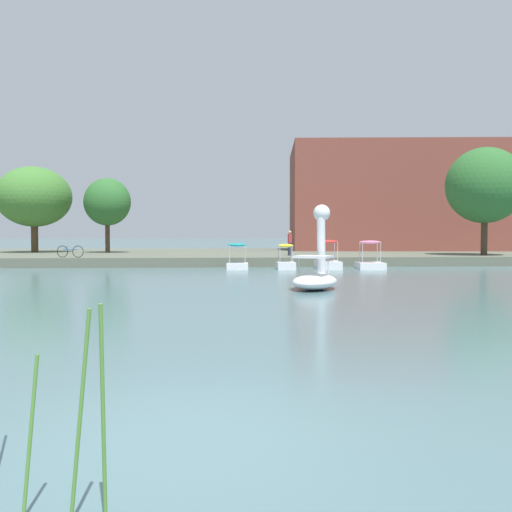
# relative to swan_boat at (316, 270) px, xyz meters

# --- Properties ---
(ground_plane) EXTENTS (569.56, 569.56, 0.00)m
(ground_plane) POSITION_rel_swan_boat_xyz_m (-3.88, -14.67, -0.68)
(ground_plane) COLOR slate
(shore_bank_far) EXTENTS (136.73, 23.09, 0.58)m
(shore_bank_far) POSITION_rel_swan_boat_xyz_m (-3.88, 25.36, -0.39)
(shore_bank_far) COLOR #5B6051
(shore_bank_far) RESTS_ON ground_plane
(swan_boat) EXTENTS (2.43, 2.90, 3.06)m
(swan_boat) POSITION_rel_swan_boat_xyz_m (0.00, 0.00, 0.00)
(swan_boat) COLOR white
(swan_boat) RESTS_ON ground_plane
(pedal_boat_teal) EXTENTS (1.26, 1.96, 1.47)m
(pedal_boat_teal) POSITION_rel_swan_boat_xyz_m (-2.35, 12.21, -0.24)
(pedal_boat_teal) COLOR white
(pedal_boat_teal) RESTS_ON ground_plane
(pedal_boat_yellow) EXTENTS (1.06, 2.01, 1.43)m
(pedal_boat_yellow) POSITION_rel_swan_boat_xyz_m (0.36, 11.84, -0.25)
(pedal_boat_yellow) COLOR white
(pedal_boat_yellow) RESTS_ON ground_plane
(pedal_boat_red) EXTENTS (1.38, 2.41, 1.65)m
(pedal_boat_red) POSITION_rel_swan_boat_xyz_m (2.78, 11.91, -0.22)
(pedal_boat_red) COLOR white
(pedal_boat_red) RESTS_ON ground_plane
(pedal_boat_pink) EXTENTS (1.67, 2.44, 1.62)m
(pedal_boat_pink) POSITION_rel_swan_boat_xyz_m (5.19, 11.83, -0.23)
(pedal_boat_pink) COLOR white
(pedal_boat_pink) RESTS_ON ground_plane
(tree_sapling_by_fence) EXTENTS (7.31, 7.59, 6.57)m
(tree_sapling_by_fence) POSITION_rel_swan_boat_xyz_m (-17.47, 24.98, 4.15)
(tree_sapling_by_fence) COLOR #4C3823
(tree_sapling_by_fence) RESTS_ON shore_bank_far
(tree_broadleaf_behind_dock) EXTENTS (7.04, 7.10, 7.10)m
(tree_broadleaf_behind_dock) POSITION_rel_swan_boat_xyz_m (14.14, 16.52, 4.50)
(tree_broadleaf_behind_dock) COLOR #423323
(tree_broadleaf_behind_dock) RESTS_ON shore_bank_far
(tree_broadleaf_right) EXTENTS (5.04, 5.13, 5.61)m
(tree_broadleaf_right) POSITION_rel_swan_boat_xyz_m (-11.73, 23.82, 3.71)
(tree_broadleaf_right) COLOR #423323
(tree_broadleaf_right) RESTS_ON shore_bank_far
(person_on_path) EXTENTS (0.26, 0.25, 1.64)m
(person_on_path) POSITION_rel_swan_boat_xyz_m (1.28, 17.10, 0.76)
(person_on_path) COLOR #23283D
(person_on_path) RESTS_ON shore_bank_far
(bicycle_parked) EXTENTS (1.67, 0.45, 0.73)m
(bicycle_parked) POSITION_rel_swan_boat_xyz_m (-12.27, 14.78, 0.26)
(bicycle_parked) COLOR black
(bicycle_parked) RESTS_ON shore_bank_far
(parked_van) EXTENTS (5.05, 2.30, 1.95)m
(parked_van) POSITION_rel_swan_boat_xyz_m (18.03, 27.12, 0.95)
(parked_van) COLOR navy
(parked_van) RESTS_ON shore_bank_far
(apartment_block) EXTENTS (20.84, 13.69, 9.25)m
(apartment_block) POSITION_rel_swan_boat_xyz_m (13.32, 31.36, 4.52)
(apartment_block) COLOR brown
(apartment_block) RESTS_ON shore_bank_far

